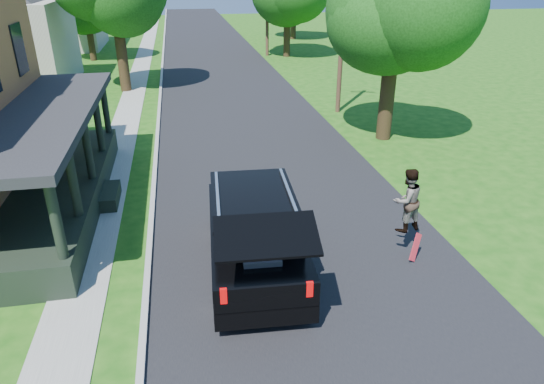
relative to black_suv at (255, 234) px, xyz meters
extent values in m
plane|color=#195210|center=(1.40, -1.50, -0.98)|extent=(140.00, 140.00, 0.00)
cube|color=black|center=(1.40, 18.50, -0.98)|extent=(8.00, 120.00, 0.02)
cube|color=#A5A4A0|center=(-2.65, 18.50, -0.98)|extent=(0.15, 120.00, 0.12)
cube|color=gray|center=(-4.20, 18.50, -0.98)|extent=(1.30, 120.00, 0.03)
cube|color=black|center=(-5.40, 4.50, -0.53)|extent=(2.40, 10.00, 0.90)
cube|color=black|center=(-5.40, 4.50, 2.02)|extent=(2.60, 10.30, 0.25)
cube|color=beige|center=(-12.10, 38.50, 1.52)|extent=(8.00, 8.00, 5.00)
cube|color=black|center=(0.00, 0.00, -0.24)|extent=(2.42, 5.17, 0.98)
cube|color=black|center=(0.01, 0.17, 0.54)|extent=(2.14, 3.25, 0.63)
cube|color=black|center=(0.01, 0.17, 0.89)|extent=(2.19, 3.35, 0.09)
cube|color=black|center=(-0.15, -2.46, 1.37)|extent=(2.01, 1.16, 0.44)
cube|color=#333338|center=(-0.09, -1.51, 0.11)|extent=(0.84, 0.74, 0.52)
cube|color=silver|center=(-0.84, 0.23, 0.99)|extent=(0.24, 2.78, 0.07)
cube|color=silver|center=(0.86, 0.12, 0.99)|extent=(0.24, 2.78, 0.07)
cube|color=#990505|center=(-1.00, -2.45, 0.11)|extent=(0.14, 0.08, 0.34)
cube|color=#990505|center=(0.70, -2.55, 0.11)|extent=(0.14, 0.08, 0.34)
cylinder|color=black|center=(-0.82, 1.72, -0.59)|extent=(0.32, 0.80, 0.78)
cylinder|color=black|center=(1.02, 1.61, -0.59)|extent=(0.32, 0.80, 0.78)
cylinder|color=black|center=(-1.02, -1.61, -0.59)|extent=(0.32, 0.80, 0.78)
cylinder|color=black|center=(0.82, -1.72, -0.59)|extent=(0.32, 0.80, 0.78)
imported|color=black|center=(3.90, 0.00, 0.54)|extent=(0.96, 0.83, 1.69)
cube|color=#A30E19|center=(4.07, -0.43, -0.60)|extent=(0.45, 0.36, 0.69)
cylinder|color=black|center=(-4.68, 20.05, 0.82)|extent=(0.73, 0.73, 3.61)
cylinder|color=black|center=(-8.02, 31.04, 0.36)|extent=(0.66, 0.66, 2.70)
sphere|color=#25731E|center=(-8.02, 31.04, 3.37)|extent=(6.59, 6.59, 4.98)
cylinder|color=black|center=(7.09, 8.86, 0.75)|extent=(0.79, 0.79, 3.47)
sphere|color=#25731E|center=(7.09, 8.86, 4.04)|extent=(5.83, 5.83, 4.67)
sphere|color=#25731E|center=(6.68, 9.45, 4.56)|extent=(5.18, 5.18, 4.15)
cylinder|color=black|center=(7.40, 29.95, 0.80)|extent=(0.61, 0.61, 3.56)
cylinder|color=black|center=(10.27, 39.95, 0.53)|extent=(0.59, 0.59, 3.04)
cylinder|color=#472E21|center=(6.42, 13.25, 2.76)|extent=(0.29, 0.29, 7.48)
cylinder|color=#472E21|center=(5.90, 30.66, 3.26)|extent=(0.29, 0.29, 8.48)
camera|label=1|loc=(-1.51, -10.12, 5.94)|focal=32.00mm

